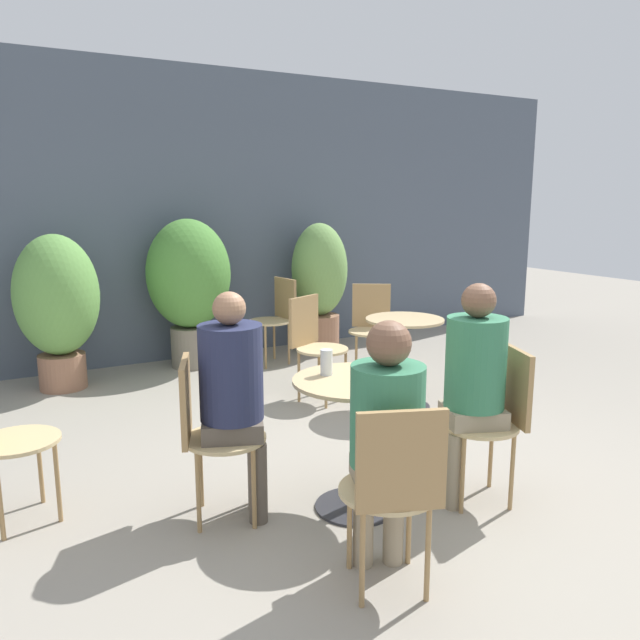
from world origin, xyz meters
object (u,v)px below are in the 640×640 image
Objects in this scene: beer_glass_1 at (326,362)px; potted_plant_1 at (189,280)px; cafe_table_near at (356,417)px; potted_plant_2 at (319,281)px; potted_plant_0 at (57,302)px; beer_glass_0 at (389,369)px; bistro_chair_2 at (497,410)px; seated_person_0 at (234,387)px; cafe_table_far at (404,348)px; bistro_chair_1 at (394,482)px; seated_person_2 at (473,375)px; bistro_chair_4 at (371,321)px; bistro_chair_0 at (206,424)px; bistro_chair_3 at (277,312)px; bistro_chair_5 at (313,338)px; seated_person_1 at (386,428)px.

beer_glass_1 is 3.18m from potted_plant_1.
potted_plant_2 is (1.57, 3.24, 0.27)m from cafe_table_near.
beer_glass_0 is at bearing -69.65° from potted_plant_0.
seated_person_0 is at bearing -90.00° from bistro_chair_2.
beer_glass_1 is 0.09× the size of potted_plant_1.
cafe_table_far is 5.25× the size of beer_glass_1.
bistro_chair_1 is at bearing -127.49° from cafe_table_far.
seated_person_2 reaches higher than bistro_chair_1.
potted_plant_1 reaches higher than bistro_chair_4.
bistro_chair_2 is (0.74, -0.28, 0.00)m from cafe_table_near.
bistro_chair_0 is 1.45m from seated_person_2.
potted_plant_1 is (-0.83, 0.29, 0.35)m from bistro_chair_3.
potted_plant_2 is (0.03, 1.08, 0.26)m from bistro_chair_4.
bistro_chair_5 is 0.71× the size of seated_person_0.
beer_glass_1 is (-0.20, 0.29, -0.00)m from beer_glass_0.
bistro_chair_1 is 4.40m from potted_plant_2.
beer_glass_1 is at bearing -118.34° from potted_plant_2.
seated_person_0 is 8.20× the size of beer_glass_0.
seated_person_2 is 8.31× the size of beer_glass_0.
seated_person_2 is 0.83× the size of potted_plant_1.
beer_glass_1 is 3.16m from potted_plant_0.
cafe_table_far is at bearing -61.74° from potted_plant_1.
cafe_table_near is 1.93m from bistro_chair_5.
seated_person_1 is at bearing -90.00° from bistro_chair_1.
cafe_table_far is at bearing -38.90° from potted_plant_0.
potted_plant_1 reaches higher than seated_person_2.
bistro_chair_1 is 0.63× the size of potted_plant_0.
potted_plant_2 reaches higher than cafe_table_near.
cafe_table_far is 4.96× the size of beer_glass_0.
potted_plant_0 is at bearing -130.70° from bistro_chair_2.
bistro_chair_1 is at bearing -110.85° from cafe_table_near.
bistro_chair_0 is at bearing -82.55° from potted_plant_0.
potted_plant_2 is at bearing 34.85° from bistro_chair_5.
bistro_chair_3 reaches higher than cafe_table_near.
beer_glass_0 is at bearing -105.24° from seated_person_1.
bistro_chair_1 is at bearing -77.90° from potted_plant_0.
beer_glass_1 is at bearing -71.29° from potted_plant_0.
bistro_chair_3 is 0.74× the size of seated_person_1.
bistro_chair_5 is 1.71m from potted_plant_2.
cafe_table_far is 2.11m from seated_person_0.
seated_person_2 reaches higher than bistro_chair_0.
bistro_chair_4 is at bearing 72.08° from cafe_table_far.
beer_glass_0 is 3.69m from potted_plant_2.
seated_person_0 reaches higher than bistro_chair_2.
cafe_table_near is 0.34m from beer_glass_0.
seated_person_0 is at bearing -50.93° from bistro_chair_1.
cafe_table_near is 1.00× the size of cafe_table_far.
bistro_chair_4 is at bearing -101.71° from seated_person_1.
seated_person_2 is at bearing -90.00° from bistro_chair_0.
bistro_chair_3 is at bearing 74.97° from beer_glass_0.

